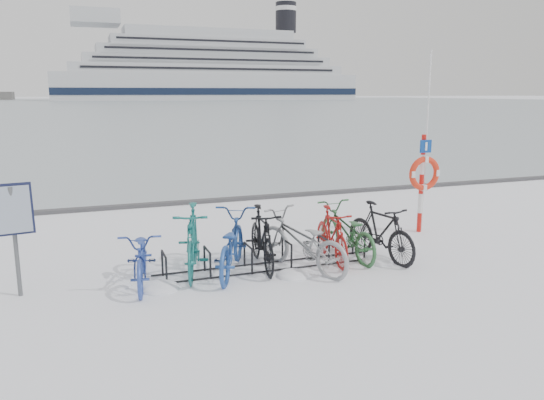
# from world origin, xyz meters

# --- Properties ---
(ground) EXTENTS (900.00, 900.00, 0.00)m
(ground) POSITION_xyz_m (0.00, 0.00, 0.00)
(ground) COLOR white
(ground) RESTS_ON ground
(ice_sheet) EXTENTS (400.00, 298.00, 0.02)m
(ice_sheet) POSITION_xyz_m (0.00, 155.00, 0.01)
(ice_sheet) COLOR #A5B1BA
(ice_sheet) RESTS_ON ground
(quay_edge) EXTENTS (400.00, 0.25, 0.10)m
(quay_edge) POSITION_xyz_m (0.00, 5.90, 0.05)
(quay_edge) COLOR #3F3F42
(quay_edge) RESTS_ON ground
(bike_rack) EXTENTS (4.00, 0.48, 0.46)m
(bike_rack) POSITION_xyz_m (0.00, 0.00, 0.18)
(bike_rack) COLOR black
(bike_rack) RESTS_ON ground
(info_board) EXTENTS (0.60, 0.30, 1.73)m
(info_board) POSITION_xyz_m (-3.97, 0.02, 1.25)
(info_board) COLOR #595B5E
(info_board) RESTS_ON ground
(lifebuoy_station) EXTENTS (0.75, 0.22, 3.90)m
(lifebuoy_station) POSITION_xyz_m (3.98, 1.13, 1.31)
(lifebuoy_station) COLOR red
(lifebuoy_station) RESTS_ON ground
(cruise_ferry) EXTENTS (124.83, 23.57, 41.01)m
(cruise_ferry) POSITION_xyz_m (49.18, 214.10, 11.17)
(cruise_ferry) COLOR silver
(cruise_ferry) RESTS_ON ground
(bike_0) EXTENTS (0.90, 1.91, 0.96)m
(bike_0) POSITION_xyz_m (-2.15, -0.03, 0.48)
(bike_0) COLOR #2D459C
(bike_0) RESTS_ON ground
(bike_1) EXTENTS (1.05, 2.05, 1.18)m
(bike_1) POSITION_xyz_m (-1.27, 0.24, 0.59)
(bike_1) COLOR #176460
(bike_1) RESTS_ON ground
(bike_2) EXTENTS (1.51, 2.16, 1.08)m
(bike_2) POSITION_xyz_m (-0.66, 0.02, 0.54)
(bike_2) COLOR #234892
(bike_2) RESTS_ON ground
(bike_3) EXTENTS (0.72, 1.87, 1.09)m
(bike_3) POSITION_xyz_m (-0.07, 0.13, 0.55)
(bike_3) COLOR black
(bike_3) RESTS_ON ground
(bike_4) EXTENTS (1.49, 2.16, 1.07)m
(bike_4) POSITION_xyz_m (0.52, -0.29, 0.54)
(bike_4) COLOR gray
(bike_4) RESTS_ON ground
(bike_5) EXTENTS (0.67, 1.73, 1.01)m
(bike_5) POSITION_xyz_m (1.25, 0.03, 0.51)
(bike_5) COLOR maroon
(bike_5) RESTS_ON ground
(bike_6) EXTENTS (0.78, 1.98, 1.02)m
(bike_6) POSITION_xyz_m (1.62, 0.16, 0.51)
(bike_6) COLOR #2C5F34
(bike_6) RESTS_ON ground
(bike_7) EXTENTS (0.83, 1.85, 1.08)m
(bike_7) POSITION_xyz_m (2.15, -0.17, 0.54)
(bike_7) COLOR black
(bike_7) RESTS_ON ground
(snow_drifts) EXTENTS (5.98, 1.68, 0.22)m
(snow_drifts) POSITION_xyz_m (0.33, -0.12, 0.00)
(snow_drifts) COLOR white
(snow_drifts) RESTS_ON ground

